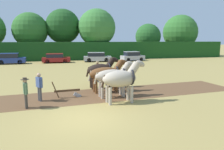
{
  "coord_description": "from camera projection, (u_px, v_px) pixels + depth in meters",
  "views": [
    {
      "loc": [
        -1.09,
        -9.48,
        3.57
      ],
      "look_at": [
        2.64,
        5.12,
        1.1
      ],
      "focal_mm": 35.0,
      "sensor_mm": 36.0,
      "label": 1
    }
  ],
  "objects": [
    {
      "name": "farmer_at_plow",
      "position": [
        39.0,
        85.0,
        12.61
      ],
      "size": [
        0.4,
        0.6,
        1.65
      ],
      "rotation": [
        0.0,
        0.0,
        0.49
      ],
      "color": "#4C4C4C",
      "rests_on": "ground"
    },
    {
      "name": "draft_horse_trail_left",
      "position": [
        107.0,
        73.0,
        14.84
      ],
      "size": [
        2.88,
        1.1,
        2.28
      ],
      "rotation": [
        0.0,
        0.0,
        0.08
      ],
      "color": "brown",
      "rests_on": "ground"
    },
    {
      "name": "hedgerow",
      "position": [
        63.0,
        51.0,
        37.62
      ],
      "size": [
        62.83,
        1.64,
        3.12
      ],
      "primitive_type": "cube",
      "color": "#194719",
      "rests_on": "ground"
    },
    {
      "name": "parked_car_center",
      "position": [
        97.0,
        57.0,
        35.2
      ],
      "size": [
        4.6,
        2.34,
        1.5
      ],
      "rotation": [
        0.0,
        0.0,
        -0.13
      ],
      "color": "#A8A8B2",
      "rests_on": "ground"
    },
    {
      "name": "tree_far_right",
      "position": [
        180.0,
        32.0,
        48.15
      ],
      "size": [
        7.54,
        7.54,
        8.9
      ],
      "color": "#4C3823",
      "rests_on": "ground"
    },
    {
      "name": "farmer_beside_team",
      "position": [
        98.0,
        70.0,
        18.22
      ],
      "size": [
        0.45,
        0.63,
        1.77
      ],
      "rotation": [
        0.0,
        0.0,
        0.44
      ],
      "color": "#4C4C4C",
      "rests_on": "ground"
    },
    {
      "name": "plowed_furrow_strip",
      "position": [
        47.0,
        99.0,
        13.13
      ],
      "size": [
        26.15,
        5.68,
        0.01
      ],
      "primitive_type": "cube",
      "rotation": [
        0.0,
        0.0,
        0.08
      ],
      "color": "brown",
      "rests_on": "ground"
    },
    {
      "name": "tree_center",
      "position": [
        63.0,
        26.0,
        41.44
      ],
      "size": [
        6.52,
        6.52,
        9.27
      ],
      "color": "#423323",
      "rests_on": "ground"
    },
    {
      "name": "tree_center_right",
      "position": [
        97.0,
        28.0,
        40.6
      ],
      "size": [
        6.93,
        6.93,
        9.19
      ],
      "color": "#423323",
      "rests_on": "ground"
    },
    {
      "name": "tree_center_left",
      "position": [
        30.0,
        30.0,
        39.83
      ],
      "size": [
        6.37,
        6.37,
        8.44
      ],
      "color": "#4C3823",
      "rests_on": "ground"
    },
    {
      "name": "parked_car_left",
      "position": [
        11.0,
        59.0,
        31.93
      ],
      "size": [
        4.02,
        1.79,
        1.58
      ],
      "rotation": [
        0.0,
        0.0,
        0.02
      ],
      "color": "navy",
      "rests_on": "ground"
    },
    {
      "name": "draft_horse_trail_right",
      "position": [
        101.0,
        70.0,
        16.09
      ],
      "size": [
        2.58,
        1.11,
        2.34
      ],
      "rotation": [
        0.0,
        0.0,
        0.08
      ],
      "color": "black",
      "rests_on": "ground"
    },
    {
      "name": "farmer_onlooker_left",
      "position": [
        25.0,
        91.0,
        11.3
      ],
      "size": [
        0.41,
        0.63,
        1.63
      ],
      "rotation": [
        0.0,
        0.0,
        0.2
      ],
      "color": "#38332D",
      "rests_on": "ground"
    },
    {
      "name": "draft_horse_lead_right",
      "position": [
        113.0,
        76.0,
        13.56
      ],
      "size": [
        2.78,
        1.03,
        2.29
      ],
      "rotation": [
        0.0,
        0.0,
        0.08
      ],
      "color": "#B2A38E",
      "rests_on": "ground"
    },
    {
      "name": "plow",
      "position": [
        69.0,
        92.0,
        13.51
      ],
      "size": [
        1.79,
        0.49,
        1.13
      ],
      "rotation": [
        0.0,
        0.0,
        0.08
      ],
      "color": "#4C331E",
      "rests_on": "ground"
    },
    {
      "name": "parked_car_center_right",
      "position": [
        132.0,
        56.0,
        36.59
      ],
      "size": [
        4.01,
        2.22,
        1.56
      ],
      "rotation": [
        0.0,
        0.0,
        0.12
      ],
      "color": "#A8A8B2",
      "rests_on": "ground"
    },
    {
      "name": "ground_plane",
      "position": [
        84.0,
        119.0,
        9.91
      ],
      "size": [
        240.0,
        240.0,
        0.0
      ],
      "primitive_type": "plane",
      "color": "#998447"
    },
    {
      "name": "tree_right",
      "position": [
        148.0,
        37.0,
        46.39
      ],
      "size": [
        5.38,
        5.38,
        6.87
      ],
      "color": "#423323",
      "rests_on": "ground"
    },
    {
      "name": "parked_car_center_left",
      "position": [
        56.0,
        58.0,
        33.6
      ],
      "size": [
        4.2,
        1.81,
        1.42
      ],
      "rotation": [
        0.0,
        0.0,
        -0.01
      ],
      "color": "maroon",
      "rests_on": "ground"
    },
    {
      "name": "draft_horse_lead_left",
      "position": [
        121.0,
        78.0,
        12.28
      ],
      "size": [
        2.7,
        1.14,
        2.46
      ],
      "rotation": [
        0.0,
        0.0,
        0.08
      ],
      "color": "#B2A38E",
      "rests_on": "ground"
    }
  ]
}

